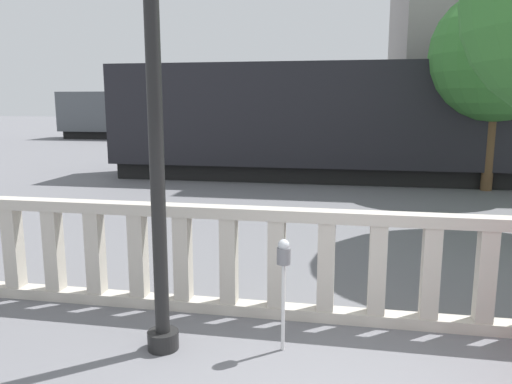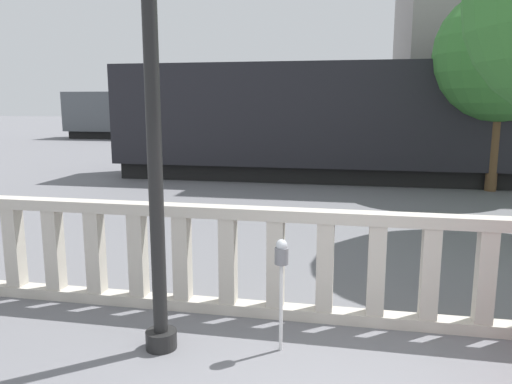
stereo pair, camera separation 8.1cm
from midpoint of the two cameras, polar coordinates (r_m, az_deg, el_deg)
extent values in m
cube|color=#BCB5A8|center=(6.36, 10.92, -13.80)|extent=(13.74, 0.24, 0.14)
cube|color=#BCB5A8|center=(5.97, 11.32, -2.89)|extent=(13.74, 0.24, 0.14)
cube|color=#BCB5A8|center=(7.61, -25.60, -5.67)|extent=(0.20, 0.20, 1.10)
cube|color=#BCB5A8|center=(7.27, -21.76, -6.10)|extent=(0.20, 0.20, 1.10)
cube|color=#BCB5A8|center=(6.96, -17.56, -6.55)|extent=(0.20, 0.20, 1.10)
cube|color=#BCB5A8|center=(6.70, -12.99, -6.99)|extent=(0.20, 0.20, 1.10)
cube|color=#BCB5A8|center=(6.48, -8.07, -7.41)|extent=(0.20, 0.20, 1.10)
cube|color=#BCB5A8|center=(6.31, -2.84, -7.80)|extent=(0.20, 0.20, 1.10)
cube|color=#BCB5A8|center=(6.20, 2.63, -8.14)|extent=(0.20, 0.20, 1.10)
cube|color=#BCB5A8|center=(6.14, 8.27, -8.41)|extent=(0.20, 0.20, 1.10)
cube|color=#BCB5A8|center=(6.15, 13.96, -8.61)|extent=(0.20, 0.20, 1.10)
cube|color=#BCB5A8|center=(6.21, 19.59, -8.72)|extent=(0.20, 0.20, 1.10)
cube|color=#BCB5A8|center=(6.33, 25.07, -8.75)|extent=(0.20, 0.20, 1.10)
cylinder|color=black|center=(5.74, -10.36, -16.23)|extent=(0.34, 0.34, 0.20)
cylinder|color=black|center=(5.14, -11.29, 10.51)|extent=(0.15, 0.15, 4.97)
cylinder|color=silver|center=(5.46, 3.31, -13.05)|extent=(0.04, 0.04, 0.97)
cylinder|color=slate|center=(5.26, 3.37, -7.31)|extent=(0.15, 0.15, 0.17)
sphere|color=#B2B7BC|center=(5.22, 3.39, -6.07)|extent=(0.12, 0.12, 0.12)
cube|color=black|center=(17.35, 17.05, 1.97)|extent=(19.48, 2.12, 0.55)
cube|color=black|center=(17.19, 17.39, 8.39)|extent=(19.88, 2.65, 3.34)
cube|color=black|center=(34.89, -0.08, 6.38)|extent=(27.06, 2.40, 0.55)
cube|color=#4C5156|center=(34.82, -0.08, 9.13)|extent=(27.61, 3.00, 2.79)
cube|color=#4C5156|center=(34.58, 20.76, 11.28)|extent=(3.00, 2.70, 0.60)
cylinder|color=brown|center=(16.47, 25.64, 4.46)|extent=(0.33, 0.33, 2.53)
sphere|color=#387A33|center=(16.46, 26.39, 13.87)|extent=(3.85, 3.85, 3.85)
camera|label=1|loc=(0.04, -89.67, 0.06)|focal=35.00mm
camera|label=2|loc=(0.04, 90.33, -0.06)|focal=35.00mm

